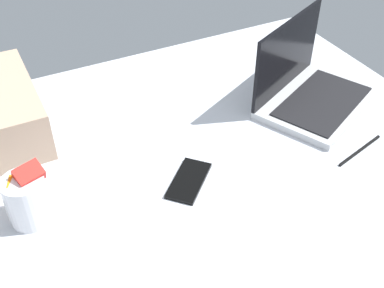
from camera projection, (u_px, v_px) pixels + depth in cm
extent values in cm
cube|color=#B7BCC6|center=(140.00, 258.00, 107.38)|extent=(180.00, 140.00, 18.00)
cube|color=#B7BABC|center=(317.00, 103.00, 136.31)|extent=(39.71, 35.04, 2.00)
cube|color=black|center=(322.00, 101.00, 134.85)|extent=(33.50, 27.90, 0.40)
cube|color=black|center=(287.00, 55.00, 134.17)|extent=(30.17, 15.22, 21.00)
cylinder|color=silver|center=(27.00, 200.00, 100.97)|extent=(9.00, 9.00, 11.00)
cube|color=blue|center=(25.00, 207.00, 102.13)|extent=(6.36, 4.95, 5.33)
cube|color=red|center=(27.00, 199.00, 100.43)|extent=(6.09, 6.79, 3.88)
cube|color=orange|center=(17.00, 189.00, 98.89)|extent=(6.29, 5.42, 5.24)
cube|color=red|center=(29.00, 174.00, 98.46)|extent=(6.55, 6.09, 4.60)
cube|color=black|center=(189.00, 180.00, 112.87)|extent=(14.80, 14.61, 0.80)
cube|color=black|center=(360.00, 150.00, 121.39)|extent=(16.62, 4.81, 0.60)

